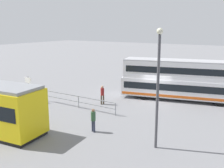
# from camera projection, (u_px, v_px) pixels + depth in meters

# --- Properties ---
(ground_plane) EXTENTS (160.00, 160.00, 0.00)m
(ground_plane) POSITION_uv_depth(u_px,v_px,m) (155.00, 102.00, 25.30)
(ground_plane) COLOR gray
(double_decker_bus) EXTENTS (12.15, 5.16, 3.88)m
(double_decker_bus) POSITION_uv_depth(u_px,v_px,m) (184.00, 80.00, 25.49)
(double_decker_bus) COLOR white
(double_decker_bus) RESTS_ON ground
(pedestrian_near_railing) EXTENTS (0.44, 0.44, 1.75)m
(pedestrian_near_railing) POSITION_uv_depth(u_px,v_px,m) (102.00, 94.00, 24.28)
(pedestrian_near_railing) COLOR #4C3F2D
(pedestrian_near_railing) RESTS_ON ground
(pedestrian_crossing) EXTENTS (0.42, 0.42, 1.64)m
(pedestrian_crossing) POSITION_uv_depth(u_px,v_px,m) (93.00, 119.00, 17.95)
(pedestrian_crossing) COLOR #33384C
(pedestrian_crossing) RESTS_ON ground
(pedestrian_railing) EXTENTS (7.70, 0.23, 1.08)m
(pedestrian_railing) POSITION_uv_depth(u_px,v_px,m) (78.00, 100.00, 23.24)
(pedestrian_railing) COLOR gray
(pedestrian_railing) RESTS_ON ground
(info_sign) EXTENTS (1.07, 0.28, 2.41)m
(info_sign) POSITION_uv_depth(u_px,v_px,m) (28.00, 84.00, 25.11)
(info_sign) COLOR slate
(info_sign) RESTS_ON ground
(street_lamp) EXTENTS (0.36, 0.36, 6.95)m
(street_lamp) POSITION_uv_depth(u_px,v_px,m) (158.00, 81.00, 14.93)
(street_lamp) COLOR #4C4C51
(street_lamp) RESTS_ON ground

